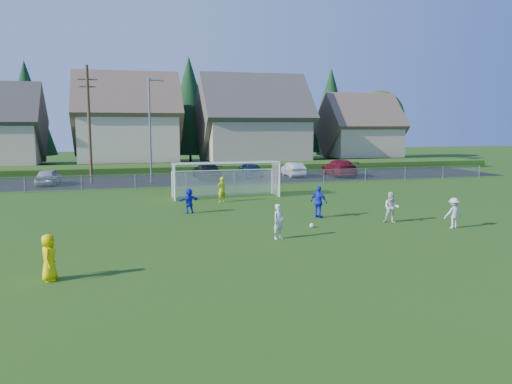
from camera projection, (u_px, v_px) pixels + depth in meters
The scene contains 22 objects.
ground at pixel (309, 253), 19.81m from camera, with size 160.00×160.00×0.00m, color #193D0C.
asphalt_lot at pixel (200, 179), 46.07m from camera, with size 60.00×60.00×0.00m, color black.
grass_embankment at pixel (189, 168), 53.18m from camera, with size 70.00×6.00×0.80m, color #1E420F.
soccer_ball at pixel (312, 225), 24.69m from camera, with size 0.22×0.22×0.22m, color white.
referee at pixel (49, 257), 16.24m from camera, with size 0.76×0.50×1.56m, color #FFD905.
player_white_a at pixel (279, 222), 22.18m from camera, with size 0.57×0.38×1.57m, color silver.
player_white_b at pixel (391, 207), 25.82m from camera, with size 0.78×0.61×1.60m, color silver.
player_white_c at pixel (454, 213), 24.48m from camera, with size 0.97×0.56×1.51m, color silver.
player_blue_a at pixel (319, 202), 27.18m from camera, with size 1.02×0.42×1.74m, color #1622D4.
player_blue_b at pixel (189, 201), 28.59m from camera, with size 1.33×0.42×1.43m, color #1622D4.
goalkeeper at pixel (222, 189), 32.71m from camera, with size 0.61×0.40×1.66m, color #BECB17.
car_a at pixel (48, 177), 41.90m from camera, with size 1.60×3.99×1.36m, color #B2B5BA.
car_d at pixel (207, 171), 46.15m from camera, with size 2.10×5.16×1.50m, color black.
car_e at pixel (249, 170), 47.40m from camera, with size 1.71×4.24×1.44m, color #121F3F.
car_f at pixel (293, 169), 48.66m from camera, with size 1.45×4.15×1.37m, color silver.
car_g at pixel (339, 168), 49.08m from camera, with size 2.26×5.56×1.61m, color maroon.
soccer_goal at pixel (225, 174), 34.91m from camera, with size 7.42×1.90×2.50m.
chainlink_fence at pixel (211, 179), 40.73m from camera, with size 52.06×0.06×1.20m.
streetlight at pixel (151, 127), 42.81m from camera, with size 1.38×0.18×9.00m.
utility_pole at pixel (89, 123), 42.39m from camera, with size 1.60×0.26×10.00m.
houses_row at pixel (196, 105), 59.89m from camera, with size 53.90×11.45×13.27m.
tree_row at pixel (182, 110), 65.69m from camera, with size 65.98×12.36×13.80m.
Camera 1 is at (-7.18, -18.03, 5.09)m, focal length 35.00 mm.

